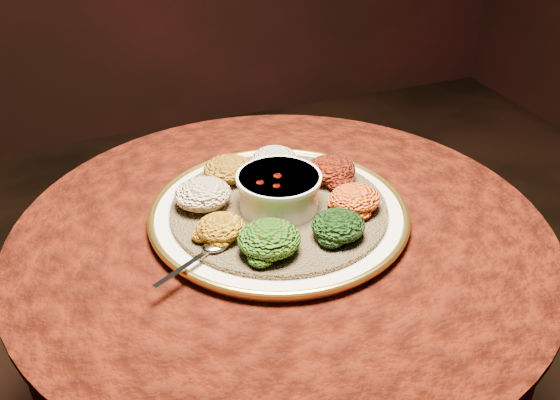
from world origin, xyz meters
name	(u,v)px	position (x,y,z in m)	size (l,w,h in m)	color
table	(282,305)	(0.00, 0.00, 0.55)	(0.96, 0.96, 0.73)	black
platter	(279,213)	(0.01, 0.03, 0.75)	(0.49, 0.49, 0.02)	silver
injera	(279,208)	(0.01, 0.03, 0.76)	(0.39, 0.39, 0.01)	olive
stew_bowl	(279,189)	(0.01, 0.03, 0.80)	(0.15, 0.15, 0.06)	silver
spoon	(210,250)	(-0.15, -0.06, 0.77)	(0.14, 0.08, 0.01)	silver
portion_ayib	(274,159)	(0.05, 0.16, 0.78)	(0.09, 0.09, 0.04)	beige
portion_kitfo	(331,169)	(0.13, 0.08, 0.78)	(0.10, 0.09, 0.05)	black
portion_tikil	(355,199)	(0.13, -0.03, 0.78)	(0.09, 0.09, 0.04)	#BE770F
portion_gomen	(338,226)	(0.06, -0.09, 0.78)	(0.09, 0.09, 0.04)	black
portion_mixveg	(269,239)	(-0.06, -0.09, 0.79)	(0.10, 0.10, 0.05)	#953409
portion_kik	(221,228)	(-0.12, -0.02, 0.78)	(0.08, 0.08, 0.04)	#BD8410
portion_timatim	(203,194)	(-0.12, 0.08, 0.79)	(0.10, 0.10, 0.05)	maroon
portion_shiro	(228,169)	(-0.05, 0.15, 0.78)	(0.09, 0.09, 0.05)	#8E5811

